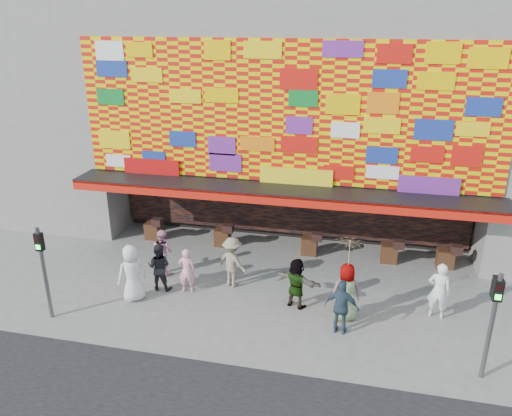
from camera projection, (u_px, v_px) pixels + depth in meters
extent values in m
plane|color=slate|center=(259.00, 315.00, 15.47)|extent=(90.00, 90.00, 0.00)
cube|color=gray|center=(301.00, 73.00, 20.40)|extent=(15.00, 8.00, 7.00)
cube|color=black|center=(301.00, 181.00, 23.12)|extent=(15.00, 6.00, 3.00)
cube|color=gray|center=(115.00, 198.00, 20.98)|extent=(0.40, 2.00, 3.00)
cube|color=gray|center=(486.00, 229.00, 17.97)|extent=(0.40, 2.00, 3.00)
cube|color=black|center=(280.00, 189.00, 17.48)|extent=(15.20, 1.60, 0.12)
cube|color=red|center=(275.00, 200.00, 16.83)|extent=(15.20, 0.04, 0.35)
cube|color=#F3D000|center=(284.00, 113.00, 17.07)|extent=(14.80, 0.08, 4.90)
cube|color=black|center=(290.00, 204.00, 20.23)|extent=(14.00, 0.25, 2.50)
cube|color=gray|center=(24.00, 77.00, 23.26)|extent=(11.00, 8.00, 12.00)
cylinder|color=#59595B|center=(45.00, 274.00, 14.85)|extent=(0.12, 0.12, 3.00)
cube|color=black|center=(39.00, 242.00, 14.47)|extent=(0.22, 0.18, 0.55)
cube|color=black|center=(37.00, 239.00, 14.33)|extent=(0.14, 0.02, 0.14)
cube|color=#19E533|center=(38.00, 247.00, 14.43)|extent=(0.14, 0.02, 0.14)
cylinder|color=#59595B|center=(491.00, 328.00, 12.29)|extent=(0.12, 0.12, 3.00)
cube|color=black|center=(498.00, 290.00, 11.91)|extent=(0.22, 0.18, 0.55)
cube|color=black|center=(500.00, 288.00, 11.78)|extent=(0.14, 0.02, 0.14)
cube|color=#19E533|center=(498.00, 297.00, 11.87)|extent=(0.14, 0.02, 0.14)
imported|color=silver|center=(132.00, 273.00, 16.00)|extent=(1.10, 1.09, 1.92)
imported|color=pink|center=(187.00, 270.00, 16.54)|extent=(0.63, 0.47, 1.57)
imported|color=black|center=(159.00, 267.00, 16.68)|extent=(0.83, 0.66, 1.66)
imported|color=gray|center=(232.00, 262.00, 16.86)|extent=(1.32, 1.05, 1.78)
imported|color=#314555|center=(342.00, 307.00, 14.33)|extent=(1.04, 0.54, 1.70)
imported|color=gray|center=(297.00, 283.00, 15.66)|extent=(1.61, 1.01, 1.66)
imported|color=gray|center=(346.00, 292.00, 14.94)|extent=(1.04, 0.82, 1.86)
imported|color=white|center=(439.00, 291.00, 15.07)|extent=(0.74, 0.56, 1.83)
imported|color=pink|center=(163.00, 252.00, 17.74)|extent=(1.00, 0.91, 1.67)
imported|color=beige|center=(349.00, 255.00, 14.48)|extent=(1.27, 1.29, 0.98)
cylinder|color=#4C3326|center=(347.00, 283.00, 14.82)|extent=(0.02, 0.02, 1.00)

